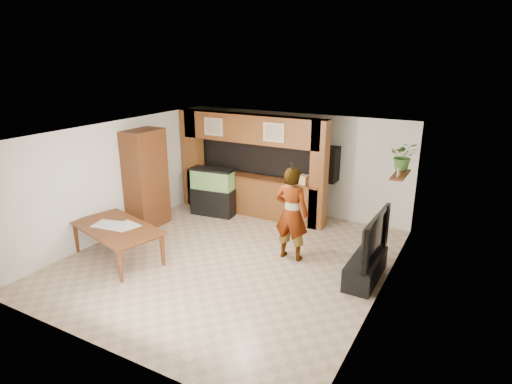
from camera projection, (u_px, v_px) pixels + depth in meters
The scene contains 22 objects.
floor at pixel (230, 259), 8.77m from camera, with size 6.50×6.50×0.00m, color tan.
ceiling at pixel (227, 133), 7.97m from camera, with size 6.50×6.50×0.00m, color white.
wall_back at pixel (296, 163), 11.08m from camera, with size 6.00×6.00×0.00m, color silver.
wall_left at pixel (117, 178), 9.75m from camera, with size 6.50×6.50×0.00m, color silver.
wall_right at pixel (383, 227), 6.99m from camera, with size 6.50×6.50×0.00m, color silver.
partition at pixel (252, 164), 11.00m from camera, with size 4.20×0.99×2.60m.
wall_clock at pixel (147, 145), 10.38m from camera, with size 0.05×0.25×0.25m.
wall_shelf at pixel (400, 175), 8.56m from camera, with size 0.25×0.90×0.04m, color #5F3016.
pantry_cabinet at pixel (146, 179), 10.15m from camera, with size 0.59×0.96×2.35m, color #5F3016.
trash_can at pixel (154, 212), 10.60m from camera, with size 0.29×0.29×0.53m, color #B2B2B7.
aquarium at pixel (213, 192), 11.00m from camera, with size 1.12×0.42×1.24m.
tv_stand at pixel (365, 268), 7.91m from camera, with size 0.50×1.35×0.45m, color black.
television at pixel (368, 236), 7.71m from camera, with size 1.49×0.20×0.86m, color black.
photo_frame at pixel (399, 172), 8.34m from camera, with size 0.03×0.14×0.18m, color tan.
potted_plant at pixel (404, 156), 8.74m from camera, with size 0.53×0.46×0.59m, color #3C6C2B.
person at pixel (292, 214), 8.52m from camera, with size 0.71×0.46×1.94m, color olive.
microphone at pixel (292, 167), 8.06m from camera, with size 0.04×0.04×0.16m, color black.
dining_table at pixel (116, 243), 8.64m from camera, with size 2.00×1.12×0.70m, color #5F3016.
newspaper_a at pixel (118, 227), 8.56m from camera, with size 0.55×0.40×0.01m, color silver.
newspaper_b at pixel (109, 224), 8.67m from camera, with size 0.60×0.43×0.01m, color silver.
newspaper_c at pixel (127, 225), 8.63m from camera, with size 0.50×0.36×0.01m, color silver.
counter_box at pixel (302, 179), 10.22m from camera, with size 0.32×0.21×0.21m, color tan.
Camera 1 is at (4.29, -6.68, 4.01)m, focal length 30.00 mm.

